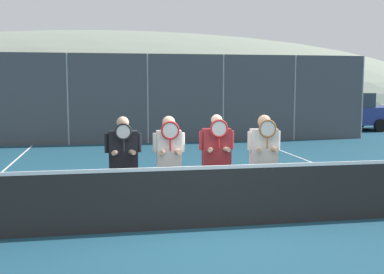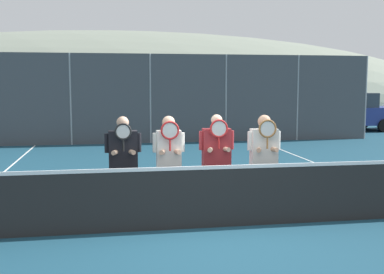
{
  "view_description": "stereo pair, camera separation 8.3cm",
  "coord_description": "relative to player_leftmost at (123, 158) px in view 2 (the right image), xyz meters",
  "views": [
    {
      "loc": [
        -1.61,
        -7.19,
        2.27
      ],
      "look_at": [
        -0.13,
        0.92,
        1.34
      ],
      "focal_mm": 45.0,
      "sensor_mm": 36.0,
      "label": 1
    },
    {
      "loc": [
        -1.53,
        -7.2,
        2.27
      ],
      "look_at": [
        -0.13,
        0.92,
        1.34
      ],
      "focal_mm": 45.0,
      "sensor_mm": 36.0,
      "label": 2
    }
  ],
  "objects": [
    {
      "name": "ground_plane",
      "position": [
        1.32,
        -0.79,
        -1.02
      ],
      "size": [
        120.0,
        120.0,
        0.0
      ],
      "primitive_type": "plane",
      "color": "navy"
    },
    {
      "name": "hill_distant",
      "position": [
        1.32,
        56.92,
        -1.02
      ],
      "size": [
        90.06,
        50.03,
        17.51
      ],
      "color": "gray",
      "rests_on": "ground_plane"
    },
    {
      "name": "clubhouse_building",
      "position": [
        3.06,
        18.22,
        0.84
      ],
      "size": [
        18.17,
        5.5,
        3.68
      ],
      "color": "beige",
      "rests_on": "ground_plane"
    },
    {
      "name": "fence_back",
      "position": [
        1.32,
        10.09,
        0.66
      ],
      "size": [
        17.56,
        0.06,
        3.35
      ],
      "color": "gray",
      "rests_on": "ground_plane"
    },
    {
      "name": "tennis_net",
      "position": [
        1.32,
        -0.79,
        -0.51
      ],
      "size": [
        11.34,
        0.09,
        1.09
      ],
      "color": "gray",
      "rests_on": "ground_plane"
    },
    {
      "name": "court_line_right_sideline",
      "position": [
        5.53,
        2.21,
        -1.01
      ],
      "size": [
        0.05,
        16.0,
        0.01
      ],
      "primitive_type": "cube",
      "color": "white",
      "rests_on": "ground_plane"
    },
    {
      "name": "player_leftmost",
      "position": [
        0.0,
        0.0,
        0.0
      ],
      "size": [
        0.61,
        0.34,
        1.72
      ],
      "color": "#56565B",
      "rests_on": "ground_plane"
    },
    {
      "name": "player_center_left",
      "position": [
        0.75,
        -0.12,
        0.0
      ],
      "size": [
        0.54,
        0.34,
        1.72
      ],
      "color": "white",
      "rests_on": "ground_plane"
    },
    {
      "name": "player_center_right",
      "position": [
        1.59,
        -0.01,
        0.01
      ],
      "size": [
        0.61,
        0.34,
        1.73
      ],
      "color": "white",
      "rests_on": "ground_plane"
    },
    {
      "name": "player_rightmost",
      "position": [
        2.4,
        -0.14,
        0.02
      ],
      "size": [
        0.59,
        0.34,
        1.72
      ],
      "color": "black",
      "rests_on": "ground_plane"
    },
    {
      "name": "car_far_left",
      "position": [
        -3.92,
        13.36,
        -0.1
      ],
      "size": [
        4.55,
        1.97,
        1.79
      ],
      "color": "silver",
      "rests_on": "ground_plane"
    },
    {
      "name": "car_left_of_center",
      "position": [
        1.03,
        13.5,
        -0.1
      ],
      "size": [
        4.34,
        2.03,
        1.8
      ],
      "color": "slate",
      "rests_on": "ground_plane"
    },
    {
      "name": "car_center",
      "position": [
        6.01,
        13.15,
        -0.06
      ],
      "size": [
        4.58,
        2.05,
        1.89
      ],
      "color": "navy",
      "rests_on": "ground_plane"
    },
    {
      "name": "car_right_of_center",
      "position": [
        10.92,
        13.23,
        -0.1
      ],
      "size": [
        4.22,
        2.03,
        1.8
      ],
      "color": "navy",
      "rests_on": "ground_plane"
    }
  ]
}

